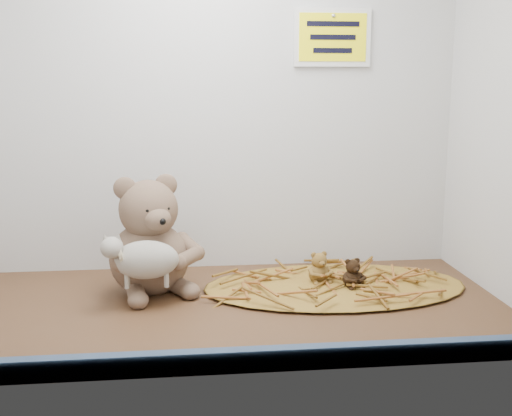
{
  "coord_description": "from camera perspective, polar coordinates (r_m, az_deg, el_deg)",
  "views": [
    {
      "loc": [
        -4.79,
        -122.98,
        45.15
      ],
      "look_at": [
        9.13,
        3.62,
        19.7
      ],
      "focal_mm": 45.0,
      "sensor_mm": 36.0,
      "label": 1
    }
  ],
  "objects": [
    {
      "name": "mini_teddy_brown",
      "position": [
        1.41,
        8.57,
        -5.61
      ],
      "size": [
        6.46,
        6.66,
        6.44
      ],
      "primitive_type": null,
      "rotation": [
        0.0,
        0.0,
        0.27
      ],
      "color": "black",
      "rests_on": "straw_bed"
    },
    {
      "name": "main_teddy",
      "position": [
        1.39,
        -9.55,
        -2.34
      ],
      "size": [
        27.46,
        28.05,
        25.46
      ],
      "primitive_type": null,
      "rotation": [
        0.0,
        0.0,
        0.41
      ],
      "color": "#7D624D",
      "rests_on": "shelf_floor"
    },
    {
      "name": "mini_teddy_tan",
      "position": [
        1.44,
        5.62,
        -5.13
      ],
      "size": [
        6.77,
        7.01,
        6.96
      ],
      "primitive_type": null,
      "rotation": [
        0.0,
        0.0,
        0.22
      ],
      "color": "brown",
      "rests_on": "straw_bed"
    },
    {
      "name": "toy_lamb",
      "position": [
        1.31,
        -9.72,
        -4.56
      ],
      "size": [
        17.0,
        10.38,
        10.99
      ],
      "primitive_type": null,
      "color": "#B4B0A1",
      "rests_on": "main_teddy"
    },
    {
      "name": "front_rail",
      "position": [
        1.04,
        -3.14,
        -13.41
      ],
      "size": [
        119.28,
        2.2,
        3.6
      ],
      "primitive_type": "cube",
      "color": "#384C6B",
      "rests_on": "shelf_floor"
    },
    {
      "name": "wall_sign",
      "position": [
        1.57,
        6.8,
        14.83
      ],
      "size": [
        16.0,
        1.2,
        11.0
      ],
      "primitive_type": "cube",
      "color": "#FAEF0C",
      "rests_on": "back_wall"
    },
    {
      "name": "alcove_shell",
      "position": [
        1.32,
        -4.28,
        11.2
      ],
      "size": [
        120.4,
        60.2,
        90.4
      ],
      "color": "#3B2314",
      "rests_on": "ground"
    },
    {
      "name": "straw_bed",
      "position": [
        1.44,
        7.04,
        -6.87
      ],
      "size": [
        58.23,
        33.81,
        1.13
      ],
      "primitive_type": "ellipsoid",
      "color": "brown",
      "rests_on": "shelf_floor"
    }
  ]
}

